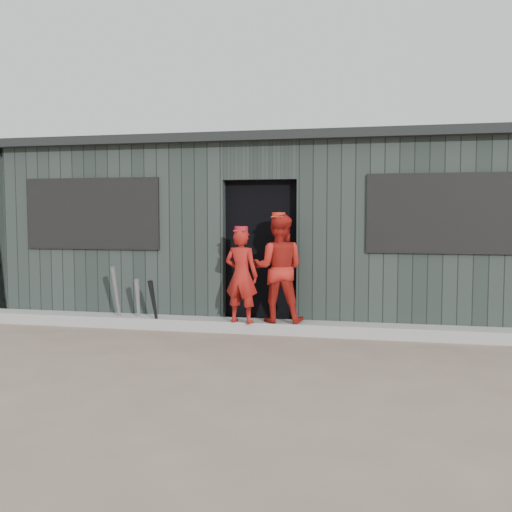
% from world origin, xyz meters
% --- Properties ---
extents(ground, '(80.00, 80.00, 0.00)m').
position_xyz_m(ground, '(0.00, 0.00, 0.00)').
color(ground, '#715C4E').
rests_on(ground, ground).
extents(curb, '(8.00, 0.36, 0.15)m').
position_xyz_m(curb, '(0.00, 1.82, 0.07)').
color(curb, gray).
rests_on(curb, ground).
extents(bat_left, '(0.15, 0.31, 0.69)m').
position_xyz_m(bat_left, '(-1.61, 1.72, 0.34)').
color(bat_left, gray).
rests_on(bat_left, ground).
extents(bat_mid, '(0.08, 0.31, 0.85)m').
position_xyz_m(bat_mid, '(-1.90, 1.68, 0.43)').
color(bat_mid, gray).
rests_on(bat_mid, ground).
extents(bat_right, '(0.09, 0.28, 0.68)m').
position_xyz_m(bat_right, '(-1.34, 1.62, 0.34)').
color(bat_right, black).
rests_on(bat_right, ground).
extents(player_red_left, '(0.49, 0.37, 1.21)m').
position_xyz_m(player_red_left, '(-0.16, 1.65, 0.76)').
color(player_red_left, maroon).
rests_on(player_red_left, curb).
extents(player_red_right, '(0.70, 0.56, 1.39)m').
position_xyz_m(player_red_right, '(0.30, 1.80, 0.84)').
color(player_red_right, '#A91C14').
rests_on(player_red_right, curb).
extents(player_grey_back, '(0.62, 0.42, 1.25)m').
position_xyz_m(player_grey_back, '(0.62, 2.49, 0.62)').
color(player_grey_back, silver).
rests_on(player_grey_back, ground).
extents(dugout, '(8.30, 3.30, 2.62)m').
position_xyz_m(dugout, '(-0.00, 3.50, 1.29)').
color(dugout, black).
rests_on(dugout, ground).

